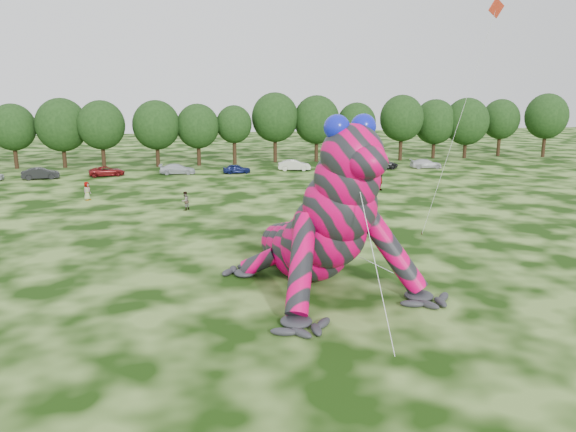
% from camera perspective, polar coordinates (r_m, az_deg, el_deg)
% --- Properties ---
extents(ground, '(240.00, 240.00, 0.00)m').
position_cam_1_polar(ground, '(29.13, 4.22, -9.53)').
color(ground, '#16330A').
rests_on(ground, ground).
extents(inflatable_gecko, '(21.46, 23.59, 9.88)m').
position_cam_1_polar(inflatable_gecko, '(32.80, 1.60, 2.07)').
color(inflatable_gecko, '#D20051').
rests_on(inflatable_gecko, ground).
extents(flying_kite, '(3.29, 4.52, 17.10)m').
position_cam_1_polar(flying_kite, '(41.30, 19.83, 17.57)').
color(flying_kite, red).
rests_on(flying_kite, ground).
extents(tree_4, '(6.22, 5.60, 9.06)m').
position_cam_1_polar(tree_4, '(87.81, -26.11, 7.28)').
color(tree_4, black).
rests_on(tree_4, ground).
extents(tree_5, '(7.16, 6.44, 9.80)m').
position_cam_1_polar(tree_5, '(86.08, -21.96, 7.82)').
color(tree_5, black).
rests_on(tree_5, ground).
extents(tree_6, '(6.52, 5.86, 9.49)m').
position_cam_1_polar(tree_6, '(83.51, -18.38, 7.86)').
color(tree_6, black).
rests_on(tree_6, ground).
extents(tree_7, '(6.68, 6.01, 9.48)m').
position_cam_1_polar(tree_7, '(83.04, -13.20, 8.14)').
color(tree_7, black).
rests_on(tree_7, ground).
extents(tree_8, '(6.14, 5.53, 8.94)m').
position_cam_1_polar(tree_8, '(83.25, -9.11, 8.15)').
color(tree_8, black).
rests_on(tree_8, ground).
extents(tree_9, '(5.27, 4.74, 8.68)m').
position_cam_1_polar(tree_9, '(83.98, -5.48, 8.20)').
color(tree_9, black).
rests_on(tree_9, ground).
extents(tree_10, '(7.09, 6.38, 10.50)m').
position_cam_1_polar(tree_10, '(85.99, -1.33, 8.97)').
color(tree_10, black).
rests_on(tree_10, ground).
extents(tree_11, '(7.01, 6.31, 10.07)m').
position_cam_1_polar(tree_11, '(86.95, 2.92, 8.85)').
color(tree_11, black).
rests_on(tree_11, ground).
extents(tree_12, '(5.99, 5.39, 8.97)m').
position_cam_1_polar(tree_12, '(88.27, 6.96, 8.48)').
color(tree_12, black).
rests_on(tree_12, ground).
extents(tree_13, '(6.83, 6.15, 10.13)m').
position_cam_1_polar(tree_13, '(90.12, 11.45, 8.78)').
color(tree_13, black).
rests_on(tree_13, ground).
extents(tree_14, '(6.82, 6.14, 9.40)m').
position_cam_1_polar(tree_14, '(94.17, 14.66, 8.56)').
color(tree_14, black).
rests_on(tree_14, ground).
extents(tree_15, '(7.17, 6.45, 9.63)m').
position_cam_1_polar(tree_15, '(95.61, 17.66, 8.51)').
color(tree_15, black).
rests_on(tree_15, ground).
extents(tree_16, '(6.26, 5.63, 9.37)m').
position_cam_1_polar(tree_16, '(100.50, 20.74, 8.39)').
color(tree_16, black).
rests_on(tree_16, ground).
extents(tree_17, '(6.98, 6.28, 10.30)m').
position_cam_1_polar(tree_17, '(101.82, 24.71, 8.36)').
color(tree_17, black).
rests_on(tree_17, ground).
extents(car_1, '(4.57, 2.18, 1.45)m').
position_cam_1_polar(car_1, '(76.43, -23.84, 3.97)').
color(car_1, black).
rests_on(car_1, ground).
extents(car_2, '(4.77, 2.79, 1.25)m').
position_cam_1_polar(car_2, '(76.20, -17.92, 4.35)').
color(car_2, maroon).
rests_on(car_2, ground).
extents(car_3, '(4.80, 2.31, 1.35)m').
position_cam_1_polar(car_3, '(75.61, -11.16, 4.71)').
color(car_3, silver).
rests_on(car_3, ground).
extents(car_4, '(3.72, 1.64, 1.25)m').
position_cam_1_polar(car_4, '(75.11, -5.24, 4.80)').
color(car_4, '#0F174A').
rests_on(car_4, ground).
extents(car_5, '(4.61, 2.19, 1.46)m').
position_cam_1_polar(car_5, '(77.51, 0.64, 5.18)').
color(car_5, silver).
rests_on(car_5, ground).
extents(car_6, '(5.21, 2.58, 1.42)m').
position_cam_1_polar(car_6, '(80.12, 9.35, 5.25)').
color(car_6, '#242426').
rests_on(car_6, ground).
extents(car_7, '(4.65, 2.34, 1.30)m').
position_cam_1_polar(car_7, '(82.04, 13.84, 5.18)').
color(car_7, silver).
rests_on(car_7, ground).
extents(spectator_1, '(1.07, 1.08, 1.76)m').
position_cam_1_polar(spectator_1, '(52.85, -10.41, 1.52)').
color(spectator_1, gray).
rests_on(spectator_1, ground).
extents(spectator_5, '(0.95, 1.58, 1.62)m').
position_cam_1_polar(spectator_5, '(47.59, 3.26, 0.38)').
color(spectator_5, gray).
rests_on(spectator_5, ground).
extents(spectator_4, '(0.93, 1.08, 1.87)m').
position_cam_1_polar(spectator_4, '(60.26, -19.75, 2.41)').
color(spectator_4, gray).
rests_on(spectator_4, ground).
extents(spectator_3, '(0.90, 1.15, 1.82)m').
position_cam_1_polar(spectator_3, '(63.13, 9.39, 3.42)').
color(spectator_3, gray).
rests_on(spectator_3, ground).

